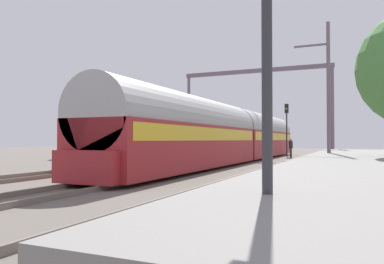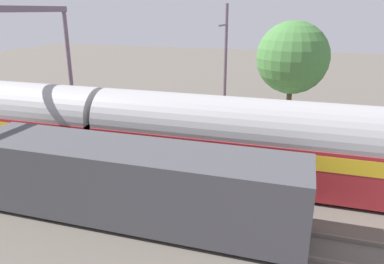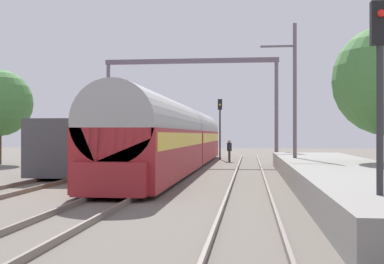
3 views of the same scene
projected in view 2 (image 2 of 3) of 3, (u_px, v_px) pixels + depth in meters
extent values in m
plane|color=#625B52|center=(362.00, 197.00, 15.83)|extent=(120.00, 120.00, 0.00)
cube|color=#6F645B|center=(376.00, 244.00, 12.48)|extent=(0.08, 60.00, 0.16)
cube|color=#6F645B|center=(364.00, 203.00, 15.16)|extent=(0.08, 60.00, 0.16)
cube|color=#6F645B|center=(360.00, 188.00, 16.46)|extent=(0.08, 60.00, 0.16)
cube|color=#6F645B|center=(354.00, 163.00, 19.13)|extent=(0.08, 60.00, 0.16)
cube|color=#6F645B|center=(351.00, 153.00, 20.43)|extent=(0.08, 60.00, 0.16)
cube|color=gray|center=(314.00, 127.00, 23.69)|extent=(4.40, 28.00, 0.90)
cube|color=maroon|center=(264.00, 158.00, 16.64)|extent=(2.90, 16.00, 2.20)
cube|color=gold|center=(265.00, 145.00, 16.44)|extent=(2.93, 15.36, 0.64)
cylinder|color=#A5A5A5|center=(266.00, 131.00, 16.23)|extent=(2.84, 16.00, 2.84)
cube|color=#47474C|center=(131.00, 181.00, 13.84)|extent=(2.80, 13.00, 2.70)
cube|color=black|center=(133.00, 212.00, 14.25)|extent=(2.52, 11.96, 0.10)
cylinder|color=#363636|center=(24.00, 126.00, 23.94)|extent=(0.24, 0.24, 0.85)
cube|color=#232833|center=(22.00, 115.00, 23.70)|extent=(0.38, 0.46, 0.64)
sphere|color=tan|center=(21.00, 109.00, 23.56)|extent=(0.24, 0.24, 0.24)
cylinder|color=slate|center=(70.00, 68.00, 25.69)|extent=(0.28, 0.28, 7.50)
cylinder|color=slate|center=(225.00, 71.00, 22.87)|extent=(0.20, 0.20, 8.00)
cube|color=slate|center=(223.00, 25.00, 21.17)|extent=(1.80, 0.10, 0.10)
cylinder|color=#4C3826|center=(289.00, 103.00, 26.03)|extent=(0.36, 0.36, 2.69)
sphere|color=#467F3D|center=(293.00, 58.00, 25.02)|extent=(4.93, 4.93, 4.93)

